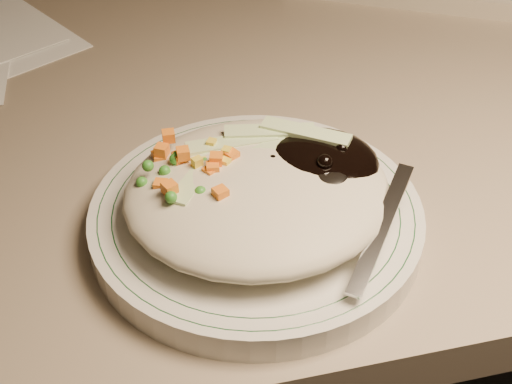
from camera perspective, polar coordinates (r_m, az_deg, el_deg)
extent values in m
cube|color=gray|center=(0.73, 2.26, 7.85)|extent=(1.40, 0.70, 0.04)
cylinder|color=silver|center=(0.53, 0.00, -2.16)|extent=(0.25, 0.25, 0.02)
torus|color=#144723|center=(0.52, 0.00, -1.35)|extent=(0.23, 0.23, 0.00)
torus|color=#144723|center=(0.52, 0.00, -1.35)|extent=(0.21, 0.21, 0.00)
ellipsoid|color=#B6AE93|center=(0.51, 0.13, 0.02)|extent=(0.19, 0.18, 0.04)
ellipsoid|color=black|center=(0.53, 4.53, 2.15)|extent=(0.10, 0.09, 0.03)
ellipsoid|color=orange|center=(0.52, -5.26, 0.82)|extent=(0.08, 0.08, 0.02)
sphere|color=black|center=(0.51, 1.33, 2.40)|extent=(0.01, 0.01, 0.01)
sphere|color=black|center=(0.52, 4.23, 3.23)|extent=(0.01, 0.01, 0.01)
sphere|color=black|center=(0.52, 6.88, 3.44)|extent=(0.01, 0.01, 0.01)
sphere|color=black|center=(0.53, 5.69, 3.66)|extent=(0.01, 0.01, 0.01)
sphere|color=black|center=(0.50, 5.52, 2.37)|extent=(0.01, 0.01, 0.01)
sphere|color=black|center=(0.52, 4.19, 2.74)|extent=(0.01, 0.01, 0.01)
sphere|color=black|center=(0.53, 5.01, 3.57)|extent=(0.01, 0.01, 0.01)
cube|color=orange|center=(0.51, -5.86, 3.08)|extent=(0.01, 0.01, 0.01)
cube|color=orange|center=(0.50, -3.65, 0.89)|extent=(0.01, 0.01, 0.01)
cube|color=orange|center=(0.52, -7.54, 3.33)|extent=(0.01, 0.01, 0.01)
cube|color=orange|center=(0.50, -3.21, 2.64)|extent=(0.01, 0.01, 0.01)
cube|color=orange|center=(0.50, -3.48, 1.87)|extent=(0.01, 0.01, 0.01)
cube|color=orange|center=(0.53, -7.76, 2.86)|extent=(0.01, 0.01, 0.01)
cube|color=orange|center=(0.51, -6.13, 2.75)|extent=(0.01, 0.01, 0.01)
cube|color=orange|center=(0.50, -3.65, 1.54)|extent=(0.01, 0.01, 0.01)
cube|color=orange|center=(0.51, -1.97, 2.89)|extent=(0.01, 0.01, 0.01)
cube|color=orange|center=(0.53, -7.01, 4.46)|extent=(0.01, 0.01, 0.01)
cube|color=orange|center=(0.48, -6.93, 0.32)|extent=(0.01, 0.01, 0.01)
cube|color=orange|center=(0.48, -2.86, -0.12)|extent=(0.01, 0.01, 0.01)
cube|color=orange|center=(0.50, -7.62, 0.47)|extent=(0.01, 0.01, 0.01)
cube|color=orange|center=(0.53, -7.61, 2.60)|extent=(0.01, 0.01, 0.01)
sphere|color=#388C28|center=(0.51, -3.69, 2.07)|extent=(0.01, 0.01, 0.01)
sphere|color=#388C28|center=(0.48, -6.82, -0.41)|extent=(0.01, 0.01, 0.01)
sphere|color=#388C28|center=(0.51, -7.31, 1.67)|extent=(0.01, 0.01, 0.01)
sphere|color=#388C28|center=(0.50, -8.65, 2.08)|extent=(0.01, 0.01, 0.01)
sphere|color=#388C28|center=(0.51, -4.12, 2.32)|extent=(0.01, 0.01, 0.01)
sphere|color=#388C28|center=(0.49, -2.71, -0.08)|extent=(0.01, 0.01, 0.01)
sphere|color=#388C28|center=(0.51, -5.28, 1.25)|extent=(0.01, 0.01, 0.01)
sphere|color=#388C28|center=(0.49, -5.71, -0.26)|extent=(0.01, 0.01, 0.01)
sphere|color=#388C28|center=(0.51, -9.13, 0.77)|extent=(0.01, 0.01, 0.01)
sphere|color=#388C28|center=(0.51, -6.28, 2.88)|extent=(0.01, 0.01, 0.01)
sphere|color=#388C28|center=(0.51, -6.50, 2.63)|extent=(0.01, 0.01, 0.01)
sphere|color=#388C28|center=(0.50, -7.00, 0.49)|extent=(0.01, 0.01, 0.01)
sphere|color=#388C28|center=(0.48, -4.47, 0.01)|extent=(0.01, 0.01, 0.01)
sphere|color=#388C28|center=(0.53, -1.93, 3.62)|extent=(0.01, 0.01, 0.01)
cube|color=yellow|center=(0.51, -4.26, 2.30)|extent=(0.01, 0.01, 0.01)
cube|color=yellow|center=(0.50, -2.47, 2.33)|extent=(0.01, 0.01, 0.01)
cube|color=yellow|center=(0.52, -5.51, 2.32)|extent=(0.01, 0.01, 0.01)
cube|color=yellow|center=(0.50, -4.73, 2.39)|extent=(0.01, 0.01, 0.01)
cube|color=yellow|center=(0.51, -5.23, 1.10)|extent=(0.01, 0.01, 0.01)
cube|color=yellow|center=(0.51, -2.37, 3.20)|extent=(0.01, 0.01, 0.01)
cube|color=yellow|center=(0.52, -3.58, 3.85)|extent=(0.01, 0.01, 0.01)
cube|color=yellow|center=(0.51, -4.16, 1.18)|extent=(0.01, 0.01, 0.01)
cube|color=#B2D18C|center=(0.53, -1.94, 3.97)|extent=(0.07, 0.02, 0.00)
cube|color=#B2D18C|center=(0.54, 1.11, 4.87)|extent=(0.07, 0.03, 0.00)
cube|color=#B2D18C|center=(0.50, -4.59, 1.36)|extent=(0.05, 0.06, 0.00)
cube|color=#B2D18C|center=(0.53, 3.99, 4.79)|extent=(0.06, 0.05, 0.00)
cube|color=#B2D18C|center=(0.50, 0.82, 0.70)|extent=(0.07, 0.02, 0.00)
cube|color=#B2D18C|center=(0.53, 1.64, 3.74)|extent=(0.07, 0.04, 0.00)
ellipsoid|color=silver|center=(0.51, 5.62, 1.44)|extent=(0.06, 0.06, 0.01)
cube|color=silver|center=(0.49, 10.02, -2.78)|extent=(0.08, 0.10, 0.03)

